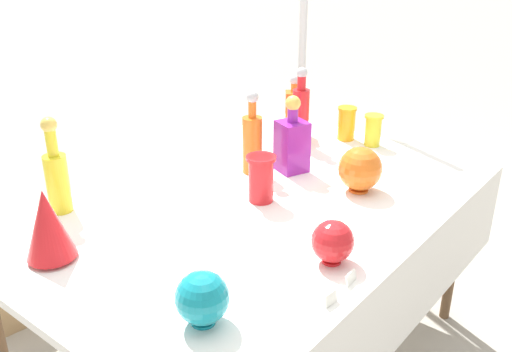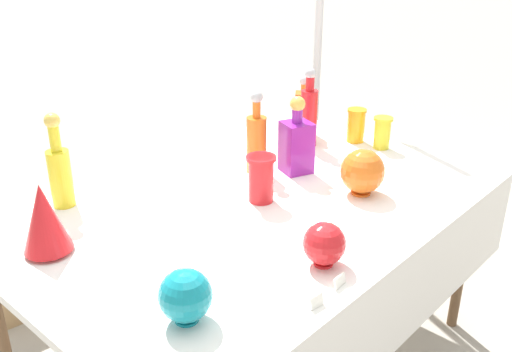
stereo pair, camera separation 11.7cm
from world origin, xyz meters
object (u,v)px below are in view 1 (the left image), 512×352
Objects in this scene: square_decanter_0 at (292,142)px; round_bowl_1 at (360,169)px; round_bowl_0 at (202,298)px; round_bowl_2 at (333,241)px; slender_vase_1 at (373,129)px; fluted_vase_0 at (47,224)px; tall_bottle_0 at (252,141)px; slender_vase_0 at (261,177)px; cardboard_box_behind_left at (137,228)px; square_decanter_1 at (293,110)px; cardboard_box_behind_right at (19,276)px; tall_bottle_1 at (57,175)px; canopy_pole at (302,69)px; tall_bottle_2 at (301,113)px; slender_vase_2 at (347,122)px.

square_decanter_0 is 0.31m from round_bowl_1.
round_bowl_2 is at bearing -12.90° from round_bowl_0.
fluted_vase_0 is (-1.46, 0.28, 0.04)m from slender_vase_1.
slender_vase_0 is at bearing -133.93° from tall_bottle_0.
cardboard_box_behind_left is at bearing 57.30° from round_bowl_0.
square_decanter_1 reaches higher than cardboard_box_behind_right.
slender_vase_0 reaches higher than round_bowl_0.
fluted_vase_0 is 0.45× the size of cardboard_box_behind_left.
round_bowl_1 is (0.80, -0.73, -0.05)m from tall_bottle_1.
cardboard_box_behind_left is (0.77, 0.59, -0.75)m from tall_bottle_1.
slender_vase_0 is 0.07× the size of canopy_pole.
tall_bottle_0 is at bearing 31.86° from round_bowl_0.
cardboard_box_behind_right is at bearing 117.26° from round_bowl_1.
round_bowl_2 is (-0.48, -0.50, -0.05)m from square_decanter_0.
square_decanter_1 is at bearing 57.09° from round_bowl_1.
square_decanter_0 is (-0.27, -0.15, -0.03)m from tall_bottle_2.
slender_vase_2 is (0.57, -0.10, -0.05)m from tall_bottle_0.
slender_vase_0 is at bearing 141.70° from round_bowl_1.
fluted_vase_0 is at bearing 97.03° from round_bowl_0.
tall_bottle_2 is 0.16m from square_decanter_1.
round_bowl_0 is 0.06× the size of canopy_pole.
round_bowl_0 is (-1.20, -0.54, -0.07)m from tall_bottle_2.
slender_vase_0 is at bearing -151.21° from canopy_pole.
tall_bottle_2 reaches higher than slender_vase_1.
slender_vase_0 is 1.39m from cardboard_box_behind_right.
tall_bottle_2 is 0.34m from slender_vase_1.
tall_bottle_2 is at bearing 145.55° from slender_vase_2.
round_bowl_0 is at bearing -122.70° from cardboard_box_behind_left.
tall_bottle_0 is 0.27m from slender_vase_0.
square_decanter_1 is at bearing 103.70° from slender_vase_1.
square_decanter_1 is 0.39m from slender_vase_1.
square_decanter_1 reaches higher than round_bowl_2.
square_decanter_1 is 1.46m from round_bowl_0.
square_decanter_1 is 1.37m from fluted_vase_0.
fluted_vase_0 is 1.11m from round_bowl_1.
tall_bottle_2 is 1.32m from round_bowl_0.
cardboard_box_behind_right is at bearing 138.06° from slender_vase_2.
tall_bottle_1 is 1.23m from cardboard_box_behind_left.
canopy_pole is at bearing 28.79° from slender_vase_0.
slender_vase_2 is 0.67× the size of fluted_vase_0.
cardboard_box_behind_left is at bearing 115.90° from slender_vase_2.
canopy_pole reaches higher than round_bowl_2.
tall_bottle_2 is at bearing 4.82° from tall_bottle_0.
square_decanter_1 reaches higher than slender_vase_0.
canopy_pole reaches higher than square_decanter_1.
square_decanter_1 is at bearing 34.76° from square_decanter_0.
tall_bottle_2 is (1.07, -0.28, 0.01)m from tall_bottle_1.
round_bowl_0 is 0.46m from round_bowl_2.
square_decanter_1 reaches higher than slender_vase_1.
round_bowl_1 reaches higher than round_bowl_2.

